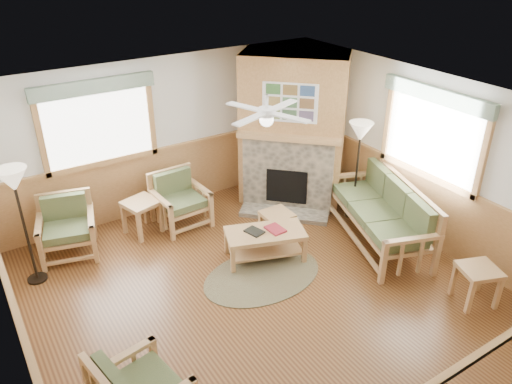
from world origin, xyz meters
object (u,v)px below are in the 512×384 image
armchair_back_right (181,200)px  coffee_table (265,245)px  sofa (379,213)px  end_table_sofa (476,285)px  floor_lamp_right (357,171)px  armchair_back_left (67,229)px  end_table_chairs (142,217)px  floor_lamp_left (25,227)px  footstool (277,224)px

armchair_back_right → coffee_table: bearing=-71.1°
sofa → end_table_sofa: bearing=20.1°
floor_lamp_right → armchair_back_left: bearing=161.8°
armchair_back_left → end_table_chairs: (1.19, -0.02, -0.16)m
sofa → floor_lamp_left: size_ratio=1.24×
armchair_back_right → coffee_table: (0.64, -1.61, -0.22)m
armchair_back_right → floor_lamp_right: floor_lamp_right is taller
coffee_table → footstool: bearing=59.9°
armchair_back_right → floor_lamp_left: size_ratio=0.51×
floor_lamp_right → end_table_sofa: bearing=-94.8°
coffee_table → footstool: coffee_table is taller
armchair_back_left → coffee_table: 3.03m
sofa → coffee_table: sofa is taller
armchair_back_right → floor_lamp_right: bearing=-29.9°
coffee_table → floor_lamp_right: (2.03, 0.24, 0.63)m
armchair_back_right → floor_lamp_left: floor_lamp_left is taller
armchair_back_right → floor_lamp_left: bearing=-176.1°
armchair_back_left → floor_lamp_left: bearing=-130.9°
armchair_back_left → floor_lamp_right: size_ratio=0.52×
armchair_back_left → armchair_back_right: 1.85m
armchair_back_left → end_table_chairs: bearing=13.8°
footstool → floor_lamp_right: (1.49, -0.21, 0.67)m
end_table_sofa → floor_lamp_left: 6.16m
armchair_back_left → end_table_chairs: armchair_back_left is taller
end_table_sofa → floor_lamp_right: size_ratio=0.31×
coffee_table → floor_lamp_right: floor_lamp_right is taller
sofa → coffee_table: 1.90m
armchair_back_right → end_table_chairs: 0.69m
armchair_back_right → end_table_sofa: 4.68m
floor_lamp_left → end_table_sofa: bearing=-37.2°
armchair_back_left → footstool: (3.02, -1.28, -0.25)m
floor_lamp_left → sofa: bearing=-21.2°
sofa → armchair_back_right: 3.26m
coffee_table → sofa: bearing=2.3°
end_table_sofa → floor_lamp_left: floor_lamp_left is taller
sofa → armchair_back_left: bearing=-98.5°
sofa → coffee_table: (-1.79, 0.56, -0.27)m
armchair_back_right → end_table_chairs: (-0.66, 0.10, -0.16)m
armchair_back_right → footstool: bearing=-47.3°
end_table_chairs → footstool: bearing=-34.4°
end_table_chairs → floor_lamp_right: floor_lamp_right is taller
coffee_table → end_table_chairs: bearing=146.9°
coffee_table → floor_lamp_left: bearing=176.3°
sofa → armchair_back_left: (-4.28, 2.29, -0.05)m
armchair_back_left → end_table_sofa: bearing=-28.9°
floor_lamp_left → end_table_chairs: bearing=12.1°
sofa → end_table_chairs: bearing=-106.6°
coffee_table → armchair_back_left: bearing=164.8°
sofa → end_table_sofa: sofa is taller
armchair_back_right → footstool: size_ratio=1.95×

